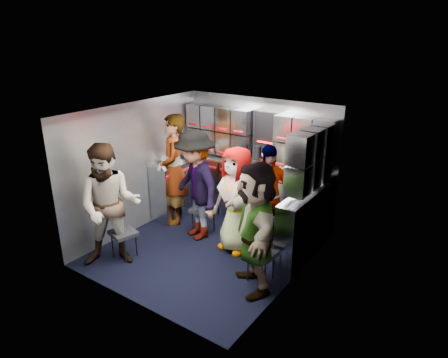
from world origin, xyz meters
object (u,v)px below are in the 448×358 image
Objects in this scene: attendant_arc_e at (255,227)px; jump_seat_mid_right at (271,214)px; jump_seat_mid_left at (203,211)px; jump_seat_near_right at (261,255)px; attendant_arc_c at (237,200)px; attendant_arc_a at (110,206)px; attendant_arc_b at (195,185)px; jump_seat_near_left at (123,234)px; jump_seat_center at (243,222)px; attendant_standing at (174,170)px; attendant_arc_d at (266,197)px.

jump_seat_mid_right is at bearing 152.88° from attendant_arc_e.
jump_seat_mid_left is 1.04× the size of jump_seat_near_right.
attendant_arc_e reaches higher than attendant_arc_c.
attendant_arc_a is 2.02m from attendant_arc_e.
jump_seat_near_left is at bearing -89.01° from attendant_arc_b.
jump_seat_center is 0.26× the size of attendant_arc_e.
jump_seat_near_left is 0.85× the size of jump_seat_mid_right.
attendant_arc_c is (-0.29, -0.53, 0.36)m from jump_seat_mid_right.
attendant_arc_a is at bearing -86.02° from attendant_arc_b.
attendant_arc_e is (0.42, -1.21, 0.41)m from jump_seat_mid_right.
attendant_standing is (-0.65, 0.06, 0.56)m from jump_seat_mid_left.
attendant_arc_a is 1.78m from attendant_arc_c.
attendant_arc_d is at bearing 116.03° from jump_seat_near_right.
attendant_arc_b reaches higher than attendant_arc_e.
attendant_standing reaches higher than attendant_arc_c.
attendant_arc_c is (1.39, -0.21, -0.13)m from attendant_standing.
attendant_arc_d is at bearing 59.98° from attendant_arc_c.
jump_seat_mid_left is at bearing -159.56° from jump_seat_mid_right.
jump_seat_near_left is 0.24× the size of attendant_arc_a.
jump_seat_mid_right is 0.29× the size of attendant_arc_b.
jump_seat_mid_left is at bearing 149.16° from attendant_arc_d.
jump_seat_near_right is 1.04m from attendant_arc_d.
jump_seat_near_left is 2.24m from jump_seat_mid_right.
jump_seat_near_right is 0.26× the size of attendant_arc_c.
attendant_standing is at bearing 178.93° from jump_seat_center.
jump_seat_mid_right reaches higher than jump_seat_near_left.
attendant_arc_a reaches higher than attendant_arc_d.
attendant_arc_d is at bearing 11.24° from jump_seat_mid_left.
attendant_arc_b reaches higher than attendant_arc_d.
attendant_standing is at bearing 57.52° from attendant_arc_a.
jump_seat_center is at bearing 2.51° from jump_seat_mid_left.
attendant_arc_d reaches higher than jump_seat_near_left.
jump_seat_mid_right is 0.40m from attendant_arc_d.
jump_seat_near_right reaches higher than jump_seat_center.
attendant_arc_a is (0.00, -0.18, 0.51)m from jump_seat_near_left.
jump_seat_mid_left is 0.27× the size of attendant_arc_c.
attendant_arc_a reaches higher than attendant_arc_b.
attendant_arc_b is at bearing -90.00° from jump_seat_mid_left.
jump_seat_near_left is 0.25× the size of attendant_arc_e.
jump_seat_center is 0.98m from jump_seat_near_right.
jump_seat_mid_left is 0.86m from attendant_standing.
attendant_arc_a is 1.36m from attendant_arc_b.
jump_seat_mid_left is 0.86m from attendant_arc_c.
attendant_arc_b is at bearing 162.21° from jump_seat_near_right.
jump_seat_near_right is at bearing -23.99° from jump_seat_mid_left.
attendant_arc_d is (0.00, -0.18, 0.36)m from jump_seat_mid_right.
jump_seat_near_right is at bearing -16.57° from attendant_arc_a.
attendant_arc_d is at bearing 44.57° from attendant_arc_b.
attendant_arc_a is (-0.47, -1.45, 0.50)m from jump_seat_mid_left.
attendant_arc_d is at bearing 44.55° from jump_seat_near_left.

